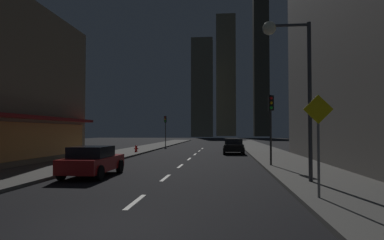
{
  "coord_description": "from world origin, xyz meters",
  "views": [
    {
      "loc": [
        2.72,
        -6.77,
        2.18
      ],
      "look_at": [
        0.0,
        21.08,
        3.13
      ],
      "focal_mm": 30.82,
      "sensor_mm": 36.0,
      "label": 1
    }
  ],
  "objects_px": {
    "traffic_light_far_left": "(165,124)",
    "pedestrian_crossing_sign": "(318,136)",
    "car_parked_near": "(93,161)",
    "car_parked_far": "(233,146)",
    "traffic_light_near_right": "(271,114)",
    "fire_hydrant_far_left": "(136,149)",
    "street_lamp_right": "(289,61)"
  },
  "relations": [
    {
      "from": "fire_hydrant_far_left",
      "to": "street_lamp_right",
      "type": "bearing_deg",
      "value": -57.86
    },
    {
      "from": "street_lamp_right",
      "to": "car_parked_far",
      "type": "bearing_deg",
      "value": 95.58
    },
    {
      "from": "car_parked_far",
      "to": "fire_hydrant_far_left",
      "type": "relative_size",
      "value": 6.48
    },
    {
      "from": "street_lamp_right",
      "to": "pedestrian_crossing_sign",
      "type": "xyz_separation_m",
      "value": [
        0.22,
        -3.33,
        -3.05
      ]
    },
    {
      "from": "pedestrian_crossing_sign",
      "to": "street_lamp_right",
      "type": "bearing_deg",
      "value": 93.78
    },
    {
      "from": "car_parked_far",
      "to": "car_parked_near",
      "type": "bearing_deg",
      "value": -113.44
    },
    {
      "from": "car_parked_far",
      "to": "fire_hydrant_far_left",
      "type": "height_order",
      "value": "car_parked_far"
    },
    {
      "from": "car_parked_near",
      "to": "fire_hydrant_far_left",
      "type": "height_order",
      "value": "car_parked_near"
    },
    {
      "from": "car_parked_far",
      "to": "street_lamp_right",
      "type": "relative_size",
      "value": 0.64
    },
    {
      "from": "traffic_light_near_right",
      "to": "traffic_light_far_left",
      "type": "bearing_deg",
      "value": 113.2
    },
    {
      "from": "traffic_light_near_right",
      "to": "pedestrian_crossing_sign",
      "type": "distance_m",
      "value": 9.6
    },
    {
      "from": "pedestrian_crossing_sign",
      "to": "traffic_light_far_left",
      "type": "bearing_deg",
      "value": 107.51
    },
    {
      "from": "pedestrian_crossing_sign",
      "to": "car_parked_near",
      "type": "bearing_deg",
      "value": 151.71
    },
    {
      "from": "street_lamp_right",
      "to": "pedestrian_crossing_sign",
      "type": "bearing_deg",
      "value": -86.22
    },
    {
      "from": "car_parked_near",
      "to": "fire_hydrant_far_left",
      "type": "xyz_separation_m",
      "value": [
        -2.3,
        16.34,
        -0.29
      ]
    },
    {
      "from": "traffic_light_near_right",
      "to": "street_lamp_right",
      "type": "distance_m",
      "value": 6.47
    },
    {
      "from": "pedestrian_crossing_sign",
      "to": "fire_hydrant_far_left",
      "type": "bearing_deg",
      "value": 118.38
    },
    {
      "from": "street_lamp_right",
      "to": "pedestrian_crossing_sign",
      "type": "relative_size",
      "value": 2.09
    },
    {
      "from": "traffic_light_near_right",
      "to": "pedestrian_crossing_sign",
      "type": "bearing_deg",
      "value": -89.4
    },
    {
      "from": "traffic_light_near_right",
      "to": "car_parked_far",
      "type": "bearing_deg",
      "value": 98.97
    },
    {
      "from": "traffic_light_near_right",
      "to": "traffic_light_far_left",
      "type": "relative_size",
      "value": 1.0
    },
    {
      "from": "car_parked_near",
      "to": "street_lamp_right",
      "type": "xyz_separation_m",
      "value": [
        8.98,
        -1.62,
        4.33
      ]
    },
    {
      "from": "car_parked_near",
      "to": "pedestrian_crossing_sign",
      "type": "height_order",
      "value": "pedestrian_crossing_sign"
    },
    {
      "from": "traffic_light_far_left",
      "to": "pedestrian_crossing_sign",
      "type": "height_order",
      "value": "traffic_light_far_left"
    },
    {
      "from": "fire_hydrant_far_left",
      "to": "traffic_light_far_left",
      "type": "distance_m",
      "value": 14.18
    },
    {
      "from": "traffic_light_far_left",
      "to": "car_parked_far",
      "type": "bearing_deg",
      "value": -56.29
    },
    {
      "from": "car_parked_far",
      "to": "street_lamp_right",
      "type": "distance_m",
      "value": 18.81
    },
    {
      "from": "car_parked_far",
      "to": "street_lamp_right",
      "type": "height_order",
      "value": "street_lamp_right"
    },
    {
      "from": "fire_hydrant_far_left",
      "to": "pedestrian_crossing_sign",
      "type": "distance_m",
      "value": 24.25
    },
    {
      "from": "fire_hydrant_far_left",
      "to": "traffic_light_near_right",
      "type": "height_order",
      "value": "traffic_light_near_right"
    },
    {
      "from": "car_parked_near",
      "to": "traffic_light_far_left",
      "type": "height_order",
      "value": "traffic_light_far_left"
    },
    {
      "from": "traffic_light_near_right",
      "to": "street_lamp_right",
      "type": "height_order",
      "value": "street_lamp_right"
    }
  ]
}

